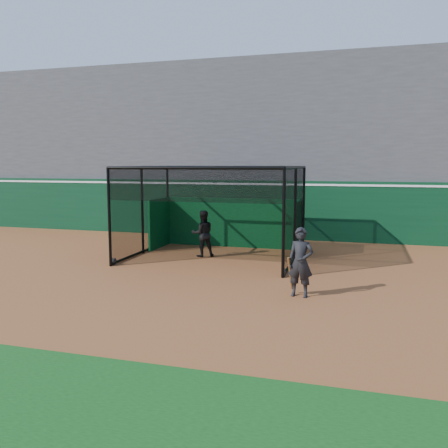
# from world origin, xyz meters

# --- Properties ---
(ground) EXTENTS (120.00, 120.00, 0.00)m
(ground) POSITION_xyz_m (0.00, 0.00, 0.00)
(ground) COLOR brown
(ground) RESTS_ON ground
(outfield_wall) EXTENTS (50.00, 0.50, 2.50)m
(outfield_wall) POSITION_xyz_m (0.00, 8.50, 1.29)
(outfield_wall) COLOR #09351B
(outfield_wall) RESTS_ON ground
(grandstand) EXTENTS (50.00, 7.85, 8.95)m
(grandstand) POSITION_xyz_m (0.00, 12.27, 4.48)
(grandstand) COLOR #4C4C4F
(grandstand) RESTS_ON ground
(batting_cage) EXTENTS (5.57, 4.71, 3.09)m
(batting_cage) POSITION_xyz_m (0.29, 3.73, 1.54)
(batting_cage) COLOR black
(batting_cage) RESTS_ON ground
(batter) EXTENTS (0.99, 0.92, 1.61)m
(batter) POSITION_xyz_m (-0.17, 3.73, 0.81)
(batter) COLOR black
(batter) RESTS_ON ground
(on_deck_player) EXTENTS (0.66, 0.47, 1.70)m
(on_deck_player) POSITION_xyz_m (3.74, -0.37, 0.85)
(on_deck_player) COLOR black
(on_deck_player) RESTS_ON ground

